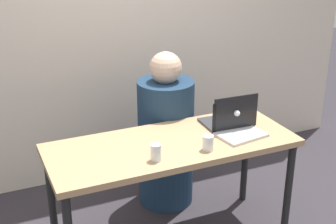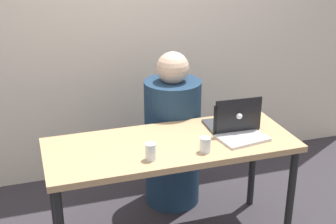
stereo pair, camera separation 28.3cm
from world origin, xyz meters
name	(u,v)px [view 2 (the right image)]	position (x,y,z in m)	size (l,w,h in m)	color
back_wall	(126,18)	(0.00, 1.17, 1.33)	(4.50, 0.10, 2.66)	beige
desk	(171,153)	(0.00, 0.00, 0.68)	(1.57, 0.63, 0.76)	tan
person_at_center	(173,138)	(0.18, 0.51, 0.53)	(0.52, 0.52, 1.20)	#1C344E
laptop_front_right	(239,130)	(0.44, -0.06, 0.81)	(0.33, 0.27, 0.21)	silver
laptop_back_right	(233,122)	(0.45, 0.07, 0.81)	(0.32, 0.29, 0.24)	#36383D
water_glass_right	(205,146)	(0.15, -0.18, 0.80)	(0.07, 0.07, 0.09)	white
water_glass_left	(151,153)	(-0.18, -0.18, 0.80)	(0.06, 0.06, 0.10)	white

